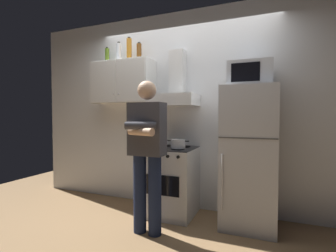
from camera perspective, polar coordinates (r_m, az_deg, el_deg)
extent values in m
plane|color=olive|center=(3.20, 0.00, -21.07)|extent=(7.00, 7.00, 0.00)
cube|color=white|center=(3.50, 3.69, 3.65)|extent=(4.80, 0.10, 2.70)
cube|color=white|center=(3.69, -10.23, 9.77)|extent=(0.90, 0.34, 0.60)
cube|color=white|center=(3.67, -14.73, 9.77)|extent=(0.43, 0.01, 0.58)
cube|color=white|center=(3.43, -8.58, 10.36)|extent=(0.43, 0.01, 0.58)
sphere|color=#B2B2B7|center=(3.54, -12.39, 7.15)|extent=(0.02, 0.02, 0.02)
sphere|color=#B2B2B7|center=(3.49, -11.30, 7.22)|extent=(0.02, 0.02, 0.02)
cube|color=silver|center=(3.29, 0.84, -12.52)|extent=(0.60, 0.60, 0.85)
cube|color=black|center=(3.21, 0.84, -5.07)|extent=(0.59, 0.59, 0.01)
cube|color=black|center=(3.02, -1.30, -13.43)|extent=(0.42, 0.01, 0.24)
cylinder|color=black|center=(3.15, -2.16, -4.99)|extent=(0.16, 0.16, 0.01)
cylinder|color=black|center=(3.05, 2.32, -5.23)|extent=(0.16, 0.16, 0.01)
cylinder|color=black|center=(3.37, -0.49, -4.51)|extent=(0.16, 0.16, 0.01)
cylinder|color=black|center=(3.28, 3.73, -4.71)|extent=(0.16, 0.16, 0.01)
cylinder|color=black|center=(3.02, -4.88, -6.63)|extent=(0.04, 0.02, 0.04)
cylinder|color=black|center=(2.96, -2.62, -6.79)|extent=(0.04, 0.02, 0.04)
cylinder|color=black|center=(2.91, -0.09, -6.96)|extent=(0.04, 0.02, 0.04)
cylinder|color=black|center=(2.86, 2.34, -7.11)|extent=(0.04, 0.02, 0.04)
cube|color=white|center=(3.27, 1.36, 5.94)|extent=(0.60, 0.44, 0.15)
cube|color=white|center=(3.44, 2.21, 12.05)|extent=(0.20, 0.16, 0.60)
cube|color=silver|center=(3.01, 18.07, -6.74)|extent=(0.60, 0.60, 1.60)
cube|color=#4C4C4C|center=(2.68, 17.69, -2.68)|extent=(0.59, 0.01, 0.01)
cylinder|color=silver|center=(2.78, 12.28, -12.48)|extent=(0.02, 0.02, 0.60)
cube|color=#B7BABF|center=(3.03, 18.32, 11.14)|extent=(0.48, 0.36, 0.28)
cube|color=black|center=(2.86, 17.26, 11.71)|extent=(0.30, 0.01, 0.20)
cylinder|color=#192342|center=(2.83, -6.46, -15.07)|extent=(0.14, 0.14, 0.85)
cylinder|color=#192342|center=(2.75, -3.03, -15.56)|extent=(0.14, 0.14, 0.85)
cube|color=#3F3F47|center=(2.66, -4.83, -0.68)|extent=(0.38, 0.20, 0.56)
cylinder|color=#3F3F47|center=(2.53, -6.26, 0.07)|extent=(0.33, 0.17, 0.08)
cylinder|color=#DBAD89|center=(2.54, -6.25, -1.29)|extent=(0.33, 0.17, 0.08)
sphere|color=#DBAD89|center=(2.67, -4.86, 8.14)|extent=(0.20, 0.20, 0.20)
cylinder|color=#B7BABF|center=(3.05, 2.32, -4.11)|extent=(0.18, 0.18, 0.11)
cylinder|color=black|center=(3.08, 0.30, -3.32)|extent=(0.05, 0.01, 0.01)
cylinder|color=black|center=(3.01, 4.39, -3.47)|extent=(0.05, 0.01, 0.01)
cylinder|color=silver|center=(3.81, -11.17, 16.14)|extent=(0.07, 0.07, 0.26)
cylinder|color=black|center=(3.84, -11.19, 18.19)|extent=(0.04, 0.04, 0.02)
cylinder|color=#4C6B19|center=(3.94, -13.74, 15.30)|extent=(0.06, 0.06, 0.22)
cylinder|color=black|center=(3.97, -13.76, 16.97)|extent=(0.03, 0.03, 0.02)
cylinder|color=brown|center=(3.67, -6.63, 16.45)|extent=(0.07, 0.07, 0.23)
cylinder|color=black|center=(3.70, -6.64, 18.33)|extent=(0.04, 0.04, 0.02)
cylinder|color=#B7721E|center=(3.74, -8.88, 16.85)|extent=(0.07, 0.07, 0.32)
cylinder|color=black|center=(3.78, -8.89, 19.31)|extent=(0.04, 0.04, 0.02)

